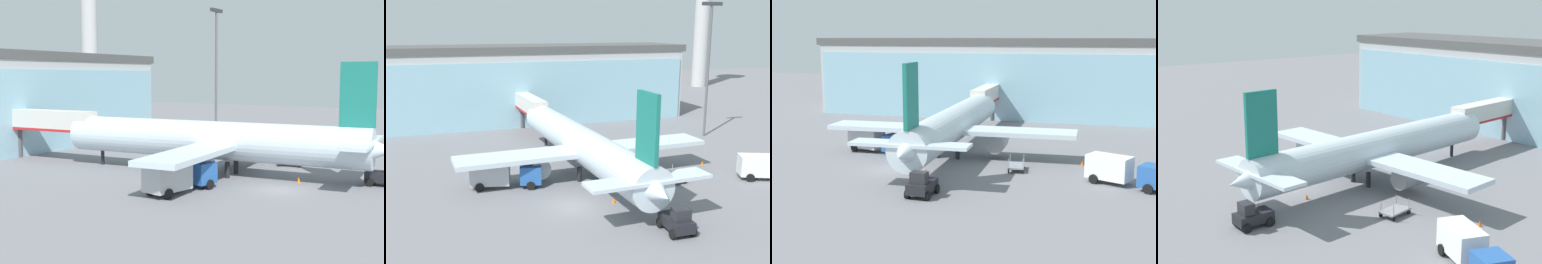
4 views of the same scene
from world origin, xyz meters
The scene contains 10 objects.
ground centered at (0.00, 0.00, 0.00)m, with size 240.00×240.00×0.00m, color slate.
jet_bridge centered at (1.39, 30.21, 4.61)m, with size 3.29×12.88×5.99m.
control_tower centered at (57.94, 74.73, 24.26)m, with size 8.91×8.91×38.68m.
apron_light_mast centered at (27.05, 21.45, 11.75)m, with size 3.20×0.40×19.96m.
airplane centered at (3.55, 8.74, 3.49)m, with size 28.78×36.20×11.37m.
catering_truck centered at (-5.57, 7.10, 1.47)m, with size 7.59×3.64×2.65m.
fuel_truck centered at (23.01, 1.46, 1.47)m, with size 7.60×4.70×2.65m.
baggage_cart centered at (12.40, 3.76, 0.50)m, with size 2.05×3.03×1.50m.
safety_cone_nose centered at (3.99, -0.28, 0.28)m, with size 0.36×0.36×0.55m, color orange.
safety_cone_wingtip centered at (18.60, 8.00, 0.28)m, with size 0.36×0.36×0.55m, color orange.
Camera 1 is at (-43.82, -17.69, 10.22)m, focal length 50.00 mm.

